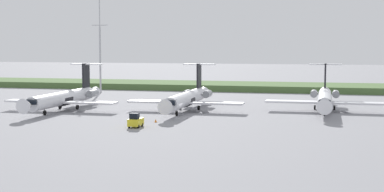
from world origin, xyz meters
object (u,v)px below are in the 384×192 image
object	(u,v)px
regional_jet_second	(187,98)
safety_cone_front_marker	(142,120)
regional_jet_nearest	(64,98)
baggage_tug	(135,121)
regional_jet_third	(325,98)
safety_cone_mid_marker	(156,121)
antenna_mast	(100,50)

from	to	relation	value
regional_jet_second	safety_cone_front_marker	distance (m)	16.80
regional_jet_nearest	baggage_tug	distance (m)	28.24
regional_jet_nearest	regional_jet_second	size ratio (longest dim) A/B	1.00
regional_jet_third	regional_jet_second	bearing A→B (deg)	-166.76
safety_cone_front_marker	safety_cone_mid_marker	size ratio (longest dim) A/B	1.00
regional_jet_third	baggage_tug	bearing A→B (deg)	-134.62
baggage_tug	safety_cone_mid_marker	bearing A→B (deg)	77.27
antenna_mast	regional_jet_third	bearing A→B (deg)	-25.98
regional_jet_second	regional_jet_nearest	bearing A→B (deg)	-168.88
antenna_mast	safety_cone_front_marker	bearing A→B (deg)	-60.46
safety_cone_mid_marker	regional_jet_nearest	bearing A→B (deg)	151.76
regional_jet_nearest	antenna_mast	distance (m)	41.81
antenna_mast	safety_cone_mid_marker	xyz separation A→B (m)	(31.81, -52.03, -11.23)
regional_jet_nearest	safety_cone_mid_marker	bearing A→B (deg)	-28.24
antenna_mast	safety_cone_front_marker	xyz separation A→B (m)	(29.05, -51.27, -11.23)
regional_jet_second	baggage_tug	world-z (taller)	regional_jet_second
baggage_tug	regional_jet_nearest	bearing A→B (deg)	139.18
safety_cone_front_marker	baggage_tug	bearing A→B (deg)	-79.00
regional_jet_second	safety_cone_mid_marker	world-z (taller)	regional_jet_second
regional_jet_nearest	safety_cone_front_marker	size ratio (longest dim) A/B	56.36
regional_jet_nearest	baggage_tug	world-z (taller)	regional_jet_nearest
regional_jet_third	antenna_mast	size ratio (longest dim) A/B	1.11
antenna_mast	baggage_tug	world-z (taller)	antenna_mast
regional_jet_second	antenna_mast	world-z (taller)	antenna_mast
antenna_mast	safety_cone_mid_marker	size ratio (longest dim) A/B	50.74
regional_jet_nearest	safety_cone_front_marker	world-z (taller)	regional_jet_nearest
baggage_tug	regional_jet_third	bearing A→B (deg)	45.38
regional_jet_third	antenna_mast	bearing A→B (deg)	154.02
antenna_mast	safety_cone_mid_marker	world-z (taller)	antenna_mast
safety_cone_mid_marker	antenna_mast	bearing A→B (deg)	121.44
regional_jet_third	regional_jet_nearest	bearing A→B (deg)	-167.77
regional_jet_third	safety_cone_mid_marker	distance (m)	36.02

